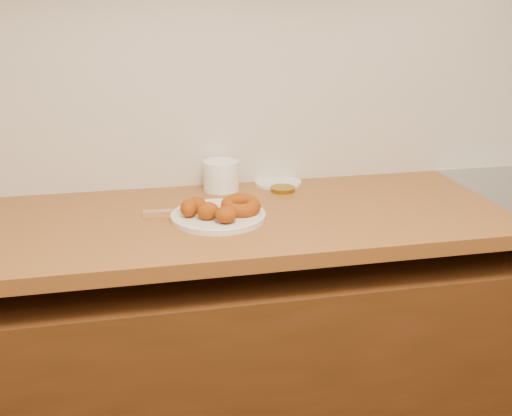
{
  "coord_description": "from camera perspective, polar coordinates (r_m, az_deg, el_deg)",
  "views": [
    {
      "loc": [
        -0.52,
        0.15,
        1.46
      ],
      "look_at": [
        -0.21,
        1.64,
        0.93
      ],
      "focal_mm": 42.0,
      "sensor_mm": 36.0,
      "label": 1
    }
  ],
  "objects": [
    {
      "name": "wall_back",
      "position": [
        1.92,
        3.95,
        15.93
      ],
      "size": [
        4.0,
        0.02,
        2.7
      ],
      "primitive_type": "cube",
      "color": "#B8AB8C",
      "rests_on": "ground"
    },
    {
      "name": "base_cabinet",
      "position": [
        1.94,
        5.85,
        -14.34
      ],
      "size": [
        3.6,
        0.6,
        0.77
      ],
      "primitive_type": "cube",
      "color": "#562D13",
      "rests_on": "floor"
    },
    {
      "name": "butcher_block",
      "position": [
        1.65,
        -15.65,
        -2.11
      ],
      "size": [
        2.3,
        0.62,
        0.04
      ],
      "primitive_type": "cube",
      "color": "brown",
      "rests_on": "base_cabinet"
    },
    {
      "name": "backsplash",
      "position": [
        1.93,
        3.95,
        11.44
      ],
      "size": [
        3.6,
        0.02,
        0.6
      ],
      "primitive_type": "cube",
      "color": "beige",
      "rests_on": "wall_back"
    },
    {
      "name": "donut_plate",
      "position": [
        1.62,
        -3.62,
        -0.77
      ],
      "size": [
        0.26,
        0.26,
        0.01
      ],
      "primitive_type": "cylinder",
      "color": "silver",
      "rests_on": "butcher_block"
    },
    {
      "name": "ring_donut",
      "position": [
        1.62,
        -1.5,
        0.24
      ],
      "size": [
        0.13,
        0.13,
        0.05
      ],
      "primitive_type": "torus",
      "rotation": [
        0.1,
        0.0,
        0.19
      ],
      "color": "#9C4603",
      "rests_on": "donut_plate"
    },
    {
      "name": "fried_dough_chunks",
      "position": [
        1.58,
        -4.88,
        -0.16
      ],
      "size": [
        0.16,
        0.17,
        0.05
      ],
      "color": "#9C4603",
      "rests_on": "donut_plate"
    },
    {
      "name": "plastic_tub",
      "position": [
        1.85,
        -3.34,
        3.11
      ],
      "size": [
        0.11,
        0.11,
        0.09
      ],
      "primitive_type": "cylinder",
      "rotation": [
        0.0,
        0.0,
        -0.04
      ],
      "color": "white",
      "rests_on": "butcher_block"
    },
    {
      "name": "tub_lid",
      "position": [
        1.92,
        2.11,
        2.45
      ],
      "size": [
        0.16,
        0.16,
        0.01
      ],
      "primitive_type": "cylinder",
      "rotation": [
        0.0,
        0.0,
        -0.07
      ],
      "color": "silver",
      "rests_on": "butcher_block"
    },
    {
      "name": "brass_jar_lid",
      "position": [
        1.85,
        2.57,
        1.82
      ],
      "size": [
        0.08,
        0.08,
        0.01
      ],
      "primitive_type": "cylinder",
      "rotation": [
        0.0,
        0.0,
        -0.11
      ],
      "color": "olive",
      "rests_on": "butcher_block"
    },
    {
      "name": "wooden_utensil",
      "position": [
        1.65,
        -7.36,
        -0.44
      ],
      "size": [
        0.2,
        0.05,
        0.02
      ],
      "primitive_type": "cube",
      "rotation": [
        0.0,
        0.0,
        -0.11
      ],
      "color": "#A87649",
      "rests_on": "butcher_block"
    }
  ]
}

